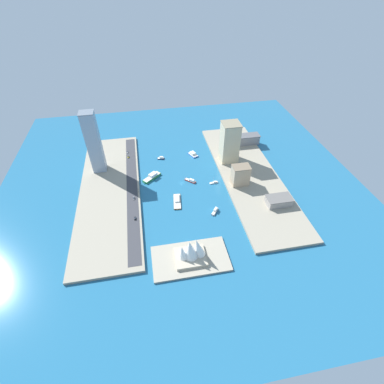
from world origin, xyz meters
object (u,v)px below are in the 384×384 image
Objects in this scene: office_block_beige at (230,142)px; tower_tall_glass at (94,143)px; carpark_squat_concrete at (279,201)px; tugboat_red at (191,181)px; sedan_silver at (134,198)px; van_white at (128,152)px; suv_black at (135,218)px; opera_landmark at (191,251)px; barge_flat_brown at (177,201)px; yacht_sleek_gray at (215,211)px; catamaran_blue at (193,154)px; warehouse_low_gray at (244,139)px; taxi_yellow_cab at (128,157)px; patrol_launch_navy at (161,158)px; apartment_midrise_tan at (240,175)px; traffic_light_waterfront at (138,190)px; sailboat_small_white at (214,182)px; ferry_green_doubledeck at (152,177)px.

tower_tall_glass is at bearing -3.06° from office_block_beige.
tower_tall_glass is 228.66m from carpark_squat_concrete.
sedan_silver reaches higher than tugboat_red.
tugboat_red is 3.01× the size of van_white.
tugboat_red is at bearing -141.56° from suv_black.
office_block_beige is 1.89× the size of opera_landmark.
barge_flat_brown is 45.78m from yacht_sleek_gray.
yacht_sleek_gray is at bearing 124.66° from van_white.
warehouse_low_gray is (-78.40, -12.42, 8.11)m from catamaran_blue.
sedan_silver is (-5.90, 99.56, 0.02)m from van_white.
tugboat_red is at bearing 139.50° from taxi_yellow_cab.
suv_black is at bearing -1.64° from yacht_sleek_gray.
patrol_launch_navy is 0.41× the size of apartment_midrise_tan.
sedan_silver is at bearing -21.91° from yacht_sleek_gray.
traffic_light_waterfront is (-11.72, 90.21, 3.46)m from van_white.
opera_landmark is at bearing 120.03° from tower_tall_glass.
sailboat_small_white reaches higher than catamaran_blue.
office_block_beige is at bearing -125.20° from sailboat_small_white.
warehouse_low_gray is 0.83× the size of office_block_beige.
traffic_light_waterfront is (17.83, 29.22, 5.06)m from ferry_green_doubledeck.
patrol_launch_navy is at bearing -170.06° from tower_tall_glass.
taxi_yellow_cab is at bearing -35.11° from sailboat_small_white.
carpark_squat_concrete is 0.98× the size of opera_landmark.
suv_black is at bearing 34.99° from office_block_beige.
sailboat_small_white is at bearing 159.77° from tower_tall_glass.
ferry_green_doubledeck is at bearing -17.92° from apartment_midrise_tan.
yacht_sleek_gray is 0.49× the size of apartment_midrise_tan.
yacht_sleek_gray is at bearing 106.07° from tugboat_red.
ferry_green_doubledeck is 110.31m from apartment_midrise_tan.
traffic_light_waterfront is at bearing -66.32° from opera_landmark.
sedan_silver is (159.44, -38.26, -3.73)m from carpark_squat_concrete.
tugboat_red is 0.47× the size of opera_landmark.
barge_flat_brown is at bearing -88.99° from opera_landmark.
sailboat_small_white is 93.08m from traffic_light_waterfront.
sedan_silver is (70.43, 23.02, 2.48)m from tugboat_red.
warehouse_low_gray reaches higher than van_white.
warehouse_low_gray is 178.13m from traffic_light_waterfront.
tower_tall_glass is 86.83m from sedan_silver.
catamaran_blue is 0.69× the size of apartment_midrise_tan.
taxi_yellow_cab is (164.46, -125.71, -3.68)m from carpark_squat_concrete.
tugboat_red is at bearing -161.90° from sedan_silver.
patrol_launch_navy is at bearing -44.54° from carpark_squat_concrete.
yacht_sleek_gray is at bearing 141.73° from tower_tall_glass.
warehouse_low_gray is (-114.26, -103.83, 8.55)m from barge_flat_brown.
patrol_launch_navy is 0.13× the size of tower_tall_glass.
apartment_midrise_tan reaches higher than yacht_sleek_gray.
barge_flat_brown is at bearing 10.91° from apartment_midrise_tan.
van_white is (168.74, -6.14, -5.81)m from warehouse_low_gray.
barge_flat_brown is at bearing 26.65° from sailboat_small_white.
office_block_beige is at bearing -71.97° from carpark_squat_concrete.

